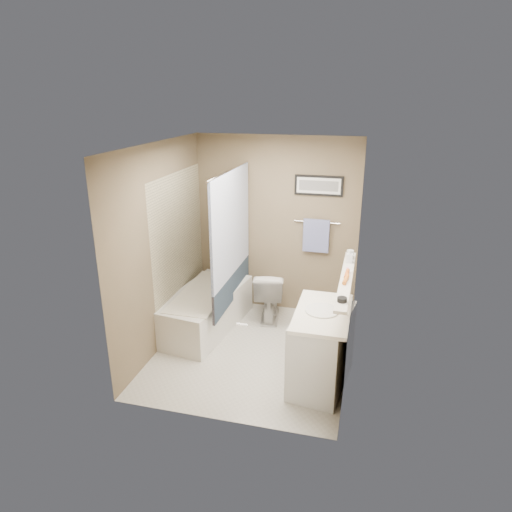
% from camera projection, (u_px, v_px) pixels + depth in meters
% --- Properties ---
extents(ground, '(2.50, 2.50, 0.00)m').
position_uv_depth(ground, '(253.00, 351.00, 5.43)').
color(ground, beige).
rests_on(ground, ground).
extents(ceiling, '(2.20, 2.50, 0.04)m').
position_uv_depth(ceiling, '(252.00, 147.00, 4.62)').
color(ceiling, silver).
rests_on(ceiling, wall_back).
extents(wall_back, '(2.20, 0.04, 2.40)m').
position_uv_depth(wall_back, '(276.00, 226.00, 6.14)').
color(wall_back, brown).
rests_on(wall_back, ground).
extents(wall_front, '(2.20, 0.04, 2.40)m').
position_uv_depth(wall_front, '(216.00, 303.00, 3.90)').
color(wall_front, brown).
rests_on(wall_front, ground).
extents(wall_left, '(0.04, 2.50, 2.40)m').
position_uv_depth(wall_left, '(163.00, 248.00, 5.27)').
color(wall_left, brown).
rests_on(wall_left, ground).
extents(wall_right, '(0.04, 2.50, 2.40)m').
position_uv_depth(wall_right, '(352.00, 265.00, 4.77)').
color(wall_right, brown).
rests_on(wall_right, ground).
extents(tile_surround, '(0.02, 1.55, 2.00)m').
position_uv_depth(tile_surround, '(180.00, 251.00, 5.80)').
color(tile_surround, '#BEB390').
rests_on(tile_surround, wall_left).
extents(curtain_rod, '(0.02, 1.55, 0.02)m').
position_uv_depth(curtain_rod, '(230.00, 170.00, 5.28)').
color(curtain_rod, silver).
rests_on(curtain_rod, wall_left).
extents(curtain_upper, '(0.03, 1.45, 1.28)m').
position_uv_depth(curtain_upper, '(231.00, 224.00, 5.50)').
color(curtain_upper, silver).
rests_on(curtain_upper, curtain_rod).
extents(curtain_lower, '(0.03, 1.45, 0.36)m').
position_uv_depth(curtain_lower, '(232.00, 287.00, 5.78)').
color(curtain_lower, '#273748').
rests_on(curtain_lower, curtain_rod).
extents(mirror, '(0.02, 1.60, 1.00)m').
position_uv_depth(mirror, '(355.00, 230.00, 4.49)').
color(mirror, silver).
rests_on(mirror, wall_right).
extents(shelf, '(0.12, 1.60, 0.03)m').
position_uv_depth(shelf, '(346.00, 279.00, 4.68)').
color(shelf, silver).
rests_on(shelf, wall_right).
extents(towel_bar, '(0.60, 0.02, 0.02)m').
position_uv_depth(towel_bar, '(317.00, 222.00, 5.97)').
color(towel_bar, silver).
rests_on(towel_bar, wall_back).
extents(towel, '(0.34, 0.05, 0.44)m').
position_uv_depth(towel, '(316.00, 236.00, 6.01)').
color(towel, '#9CA8E3').
rests_on(towel, towel_bar).
extents(art_frame, '(0.62, 0.02, 0.26)m').
position_uv_depth(art_frame, '(319.00, 186.00, 5.82)').
color(art_frame, black).
rests_on(art_frame, wall_back).
extents(art_mat, '(0.56, 0.00, 0.20)m').
position_uv_depth(art_mat, '(319.00, 186.00, 5.81)').
color(art_mat, white).
rests_on(art_mat, art_frame).
extents(art_image, '(0.50, 0.00, 0.13)m').
position_uv_depth(art_image, '(319.00, 186.00, 5.80)').
color(art_image, '#595959').
rests_on(art_image, art_mat).
extents(door, '(0.80, 0.02, 2.00)m').
position_uv_depth(door, '(278.00, 332.00, 3.83)').
color(door, silver).
rests_on(door, wall_front).
extents(door_handle, '(0.10, 0.02, 0.02)m').
position_uv_depth(door_handle, '(242.00, 325.00, 3.95)').
color(door_handle, silver).
rests_on(door_handle, door).
extents(bathtub, '(0.90, 1.58, 0.50)m').
position_uv_depth(bathtub, '(205.00, 310.00, 5.89)').
color(bathtub, silver).
rests_on(bathtub, ground).
extents(tub_rim, '(0.56, 1.36, 0.02)m').
position_uv_depth(tub_rim, '(204.00, 292.00, 5.80)').
color(tub_rim, silver).
rests_on(tub_rim, bathtub).
extents(toilet, '(0.48, 0.72, 0.69)m').
position_uv_depth(toilet, '(270.00, 294.00, 6.12)').
color(toilet, silver).
rests_on(toilet, ground).
extents(vanity, '(0.62, 0.96, 0.80)m').
position_uv_depth(vanity, '(322.00, 350.00, 4.70)').
color(vanity, silver).
rests_on(vanity, ground).
extents(countertop, '(0.54, 0.96, 0.04)m').
position_uv_depth(countertop, '(323.00, 313.00, 4.56)').
color(countertop, white).
rests_on(countertop, vanity).
extents(sink_basin, '(0.34, 0.34, 0.01)m').
position_uv_depth(sink_basin, '(322.00, 310.00, 4.55)').
color(sink_basin, silver).
rests_on(sink_basin, countertop).
extents(faucet_spout, '(0.02, 0.02, 0.10)m').
position_uv_depth(faucet_spout, '(342.00, 309.00, 4.49)').
color(faucet_spout, white).
rests_on(faucet_spout, countertop).
extents(faucet_knob, '(0.05, 0.05, 0.05)m').
position_uv_depth(faucet_knob, '(343.00, 306.00, 4.59)').
color(faucet_knob, silver).
rests_on(faucet_knob, countertop).
extents(candle_bowl_near, '(0.09, 0.09, 0.04)m').
position_uv_depth(candle_bowl_near, '(342.00, 300.00, 4.12)').
color(candle_bowl_near, black).
rests_on(candle_bowl_near, shelf).
extents(hair_brush_front, '(0.06, 0.22, 0.04)m').
position_uv_depth(hair_brush_front, '(346.00, 279.00, 4.56)').
color(hair_brush_front, '#C9651C').
rests_on(hair_brush_front, shelf).
extents(hair_brush_back, '(0.05, 0.22, 0.04)m').
position_uv_depth(hair_brush_back, '(347.00, 274.00, 4.70)').
color(hair_brush_back, '#CC571C').
rests_on(hair_brush_back, shelf).
extents(pink_comb, '(0.05, 0.16, 0.01)m').
position_uv_depth(pink_comb, '(348.00, 270.00, 4.85)').
color(pink_comb, pink).
rests_on(pink_comb, shelf).
extents(glass_jar, '(0.08, 0.08, 0.10)m').
position_uv_depth(glass_jar, '(350.00, 255.00, 5.18)').
color(glass_jar, silver).
rests_on(glass_jar, shelf).
extents(soap_bottle, '(0.07, 0.07, 0.15)m').
position_uv_depth(soap_bottle, '(350.00, 256.00, 5.05)').
color(soap_bottle, '#999999').
rests_on(soap_bottle, shelf).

